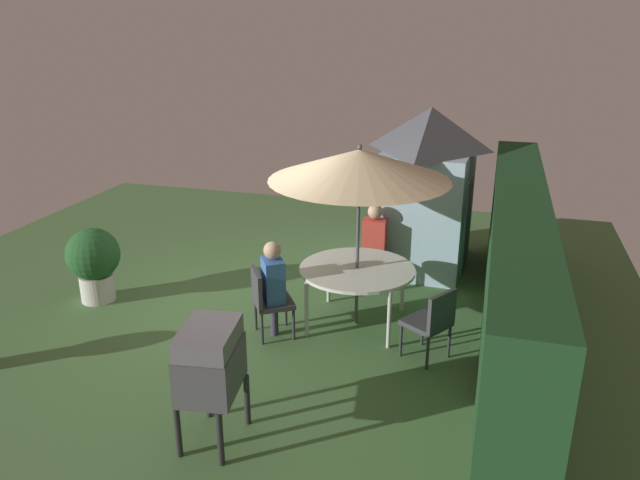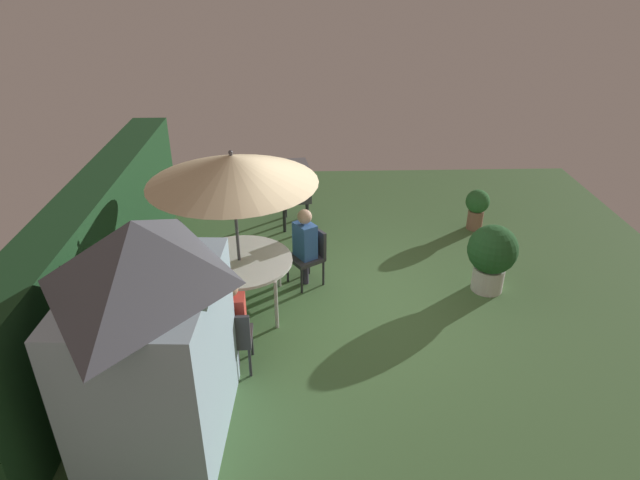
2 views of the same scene
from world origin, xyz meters
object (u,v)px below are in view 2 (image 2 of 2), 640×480
patio_umbrella (232,169)px  potted_plant_by_shed (492,255)px  patio_table (239,263)px  chair_far_side (310,252)px  person_in_blue (305,239)px  person_in_red (231,314)px  chair_near_shed (232,336)px  bbq_grill (295,182)px  potted_plant_by_grill (477,206)px  garden_shed (151,335)px  chair_toward_hedge (176,254)px

patio_umbrella → potted_plant_by_shed: size_ratio=2.23×
patio_table → chair_far_side: chair_far_side is taller
chair_far_side → person_in_blue: size_ratio=0.71×
person_in_red → person_in_blue: size_ratio=1.00×
patio_umbrella → chair_far_side: patio_umbrella is taller
chair_near_shed → person_in_blue: person_in_blue is taller
patio_umbrella → bbq_grill: (2.69, -0.77, -1.28)m
chair_near_shed → potted_plant_by_grill: (3.78, -4.06, -0.07)m
garden_shed → chair_toward_hedge: garden_shed is taller
person_in_red → person_in_blue: (1.89, -0.89, 0.00)m
bbq_grill → potted_plant_by_grill: 3.37m
patio_table → chair_toward_hedge: bearing=57.6°
patio_umbrella → chair_near_shed: (-1.38, -0.03, -1.61)m
garden_shed → potted_plant_by_shed: bearing=-58.2°
bbq_grill → chair_far_side: bearing=-173.6°
chair_near_shed → patio_umbrella: bearing=1.4°
patio_table → bbq_grill: size_ratio=1.24×
garden_shed → potted_plant_by_shed: 5.10m
patio_umbrella → chair_toward_hedge: patio_umbrella is taller
potted_plant_by_grill → person_in_blue: 3.66m
patio_umbrella → bbq_grill: size_ratio=1.99×
person_in_red → person_in_blue: bearing=-25.2°
person_in_blue → potted_plant_by_grill: bearing=-60.4°
chair_near_shed → person_in_red: 0.28m
bbq_grill → chair_near_shed: size_ratio=1.33×
chair_near_shed → chair_far_side: same height
chair_toward_hedge → person_in_blue: (-0.06, -1.97, 0.26)m
bbq_grill → chair_toward_hedge: size_ratio=1.33×
chair_near_shed → potted_plant_by_grill: bearing=-47.1°
chair_far_side → chair_toward_hedge: 2.04m
chair_far_side → person_in_red: bearing=153.6°
potted_plant_by_grill → chair_toward_hedge: bearing=108.7°
chair_toward_hedge → chair_far_side: bearing=-90.4°
garden_shed → person_in_red: bearing=-31.0°
person_in_red → patio_umbrella: bearing=1.4°
potted_plant_by_shed → person_in_red: person_in_red is taller
garden_shed → bbq_grill: bearing=-15.1°
patio_table → potted_plant_by_shed: 3.72m
patio_table → chair_far_side: bearing=-56.9°
person_in_blue → person_in_red: bearing=154.8°
garden_shed → chair_toward_hedge: (2.99, 0.45, -0.77)m
patio_umbrella → chair_toward_hedge: (0.66, 1.05, -1.61)m
patio_table → chair_near_shed: chair_near_shed is taller
patio_umbrella → patio_table: bearing=-90.0°
patio_table → bbq_grill: bearing=-15.9°
bbq_grill → person_in_blue: bearing=-175.7°
chair_near_shed → person_in_red: person_in_red is taller
potted_plant_by_grill → chair_near_shed: bearing=132.9°
chair_near_shed → garden_shed: bearing=146.6°
chair_toward_hedge → bbq_grill: bearing=-41.7°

